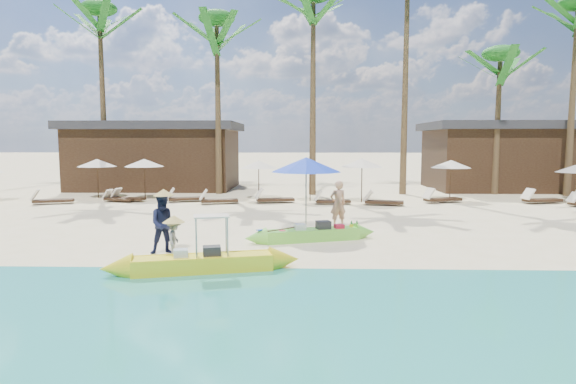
{
  "coord_description": "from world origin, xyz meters",
  "views": [
    {
      "loc": [
        1.52,
        -13.86,
        3.07
      ],
      "look_at": [
        1.07,
        2.0,
        1.4
      ],
      "focal_mm": 30.0,
      "sensor_mm": 36.0,
      "label": 1
    }
  ],
  "objects_px": {
    "blue_umbrella": "(306,165)",
    "yellow_canoe": "(203,263)",
    "green_canoe": "(312,234)",
    "tourist": "(338,204)"
  },
  "relations": [
    {
      "from": "green_canoe",
      "to": "blue_umbrella",
      "type": "relative_size",
      "value": 1.81
    },
    {
      "from": "yellow_canoe",
      "to": "tourist",
      "type": "height_order",
      "value": "tourist"
    },
    {
      "from": "blue_umbrella",
      "to": "green_canoe",
      "type": "bearing_deg",
      "value": -82.03
    },
    {
      "from": "blue_umbrella",
      "to": "yellow_canoe",
      "type": "bearing_deg",
      "value": -116.55
    },
    {
      "from": "yellow_canoe",
      "to": "blue_umbrella",
      "type": "distance_m",
      "value": 5.9
    },
    {
      "from": "green_canoe",
      "to": "yellow_canoe",
      "type": "bearing_deg",
      "value": -142.9
    },
    {
      "from": "green_canoe",
      "to": "tourist",
      "type": "distance_m",
      "value": 2.64
    },
    {
      "from": "tourist",
      "to": "blue_umbrella",
      "type": "relative_size",
      "value": 0.66
    },
    {
      "from": "green_canoe",
      "to": "blue_umbrella",
      "type": "bearing_deg",
      "value": 80.72
    },
    {
      "from": "yellow_canoe",
      "to": "tourist",
      "type": "xyz_separation_m",
      "value": [
        3.62,
        6.05,
        0.62
      ]
    }
  ]
}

